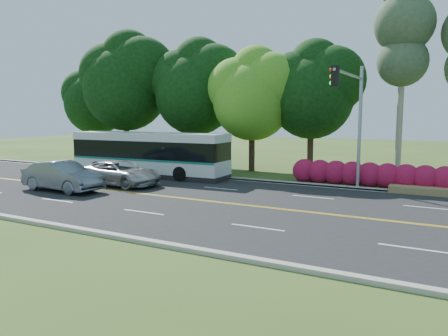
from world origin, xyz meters
The scene contains 12 objects.
ground centered at (0.00, 0.00, 0.00)m, with size 120.00×120.00×0.00m, color #304C19.
road centered at (0.00, 0.00, 0.01)m, with size 60.00×14.00×0.02m, color black.
curb_north centered at (0.00, 7.15, 0.07)m, with size 60.00×0.30×0.15m, color #ABA49A.
curb_south centered at (0.00, -7.15, 0.07)m, with size 60.00×0.30×0.15m, color #ABA49A.
grass_verge centered at (0.00, 9.00, 0.05)m, with size 60.00×4.00×0.10m, color #304C19.
lane_markings centered at (-0.09, 0.00, 0.02)m, with size 57.60×13.82×0.00m.
tree_row centered at (-5.15, 12.13, 6.73)m, with size 44.70×9.10×13.84m.
bougainvillea_hedge centered at (7.18, 8.15, 0.72)m, with size 9.50×2.25×1.50m.
traffic_signal centered at (6.49, 5.40, 4.67)m, with size 0.42×6.10×7.00m.
transit_bus centered at (-7.44, 5.70, 1.52)m, with size 11.66×3.00×3.03m.
sedan centered at (-7.93, -1.43, 0.85)m, with size 1.76×5.04×1.66m, color slate.
suv centered at (-6.46, 1.60, 0.76)m, with size 2.46×5.33×1.48m, color #B4B6B8.
Camera 1 is at (11.63, -18.38, 4.31)m, focal length 35.00 mm.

